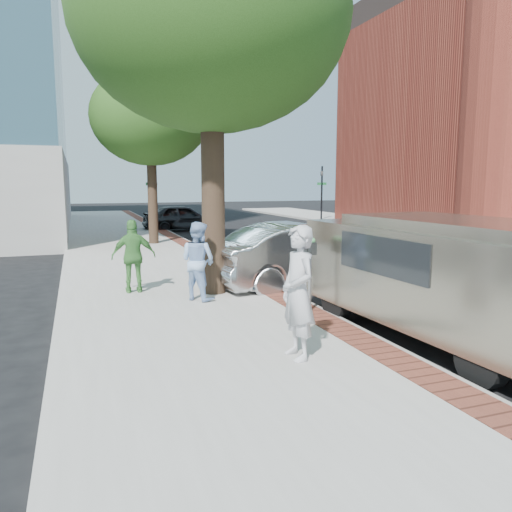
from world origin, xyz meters
name	(u,v)px	position (x,y,z in m)	size (l,w,h in m)	color
ground	(268,317)	(0.00, 0.00, 0.00)	(120.00, 120.00, 0.00)	black
sidewalk	(142,260)	(-1.50, 8.00, 0.07)	(5.00, 60.00, 0.15)	#9E9991
brick_strip	(205,254)	(0.70, 8.00, 0.15)	(0.60, 60.00, 0.01)	brown
curb	(214,256)	(1.05, 8.00, 0.07)	(0.10, 60.00, 0.15)	gray
sidewalk_far	(505,241)	(14.50, 8.00, 0.07)	(5.00, 60.00, 0.15)	#9E9991
signal_near	(152,190)	(0.90, 22.00, 2.25)	(0.70, 0.15, 3.80)	black
signal_far	(322,189)	(12.50, 22.00, 2.25)	(0.70, 0.15, 3.80)	black
tree_near	(211,17)	(-0.60, 1.90, 6.17)	(6.00, 6.00, 8.51)	black
tree_far	(150,117)	(-0.50, 12.00, 5.30)	(4.80, 4.80, 7.14)	black
parking_meter	(310,259)	(0.69, -0.45, 1.21)	(0.12, 0.32, 1.47)	gray
person_gray	(298,293)	(-0.61, -2.73, 1.11)	(0.70, 0.46, 1.93)	#B2B1B7
person_officer	(198,261)	(-1.10, 1.34, 1.00)	(0.82, 0.64, 1.69)	#94B6E5
person_green	(134,256)	(-2.33, 2.54, 0.99)	(0.99, 0.41, 1.69)	#488C3F
sedan_silver	(307,255)	(1.95, 2.31, 0.83)	(1.76, 5.04, 1.66)	#A2A5A9
bg_car	(182,217)	(2.07, 18.66, 0.74)	(1.75, 4.34, 1.48)	black
van	(434,272)	(2.18, -2.20, 1.14)	(2.45, 5.77, 2.09)	gray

